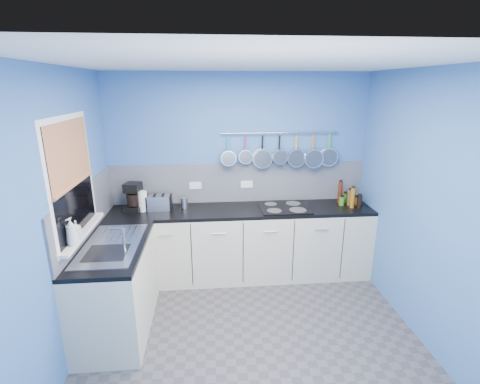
{
  "coord_description": "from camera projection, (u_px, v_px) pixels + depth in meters",
  "views": [
    {
      "loc": [
        -0.36,
        -2.79,
        2.33
      ],
      "look_at": [
        -0.05,
        0.75,
        1.25
      ],
      "focal_mm": 26.16,
      "sensor_mm": 36.0,
      "label": 1
    }
  ],
  "objects": [
    {
      "name": "condiment_4",
      "position": [
        350.0,
        197.0,
        4.36
      ],
      "size": [
        0.07,
        0.07,
        0.2
      ],
      "primitive_type": "cylinder",
      "color": "brown",
      "rests_on": "worktop_back"
    },
    {
      "name": "hob",
      "position": [
        284.0,
        207.0,
        4.28
      ],
      "size": [
        0.59,
        0.52,
        0.01
      ],
      "primitive_type": "cube",
      "color": "black",
      "rests_on": "worktop_back"
    },
    {
      "name": "pan_6",
      "position": [
        329.0,
        149.0,
        4.38
      ],
      "size": [
        0.23,
        0.06,
        0.42
      ],
      "primitive_type": null,
      "color": "silver",
      "rests_on": "pot_rail"
    },
    {
      "name": "canister",
      "position": [
        184.0,
        203.0,
        4.28
      ],
      "size": [
        0.1,
        0.1,
        0.13
      ],
      "primitive_type": "cylinder",
      "rotation": [
        0.0,
        0.0,
        -0.19
      ],
      "color": "silver",
      "rests_on": "worktop_back"
    },
    {
      "name": "wall_front",
      "position": [
        295.0,
        338.0,
        1.57
      ],
      "size": [
        3.2,
        0.02,
        2.5
      ],
      "primitive_type": "cube",
      "color": "#3C6CB3",
      "rests_on": "ground"
    },
    {
      "name": "mixer_tap",
      "position": [
        124.0,
        240.0,
        3.09
      ],
      "size": [
        0.12,
        0.08,
        0.26
      ],
      "primitive_type": null,
      "color": "silver",
      "rests_on": "worktop_left"
    },
    {
      "name": "condiment_1",
      "position": [
        345.0,
        198.0,
        4.45
      ],
      "size": [
        0.06,
        0.06,
        0.13
      ],
      "primitive_type": "cylinder",
      "color": "#265919",
      "rests_on": "worktop_back"
    },
    {
      "name": "socket_left",
      "position": [
        195.0,
        185.0,
        4.4
      ],
      "size": [
        0.15,
        0.01,
        0.09
      ],
      "primitive_type": "cube",
      "color": "white",
      "rests_on": "backsplash_back"
    },
    {
      "name": "pan_5",
      "position": [
        313.0,
        150.0,
        4.37
      ],
      "size": [
        0.24,
        0.12,
        0.43
      ],
      "primitive_type": null,
      "color": "silver",
      "rests_on": "pot_rail"
    },
    {
      "name": "condiment_2",
      "position": [
        340.0,
        192.0,
        4.43
      ],
      "size": [
        0.05,
        0.05,
        0.28
      ],
      "primitive_type": "cylinder",
      "color": "#4C190C",
      "rests_on": "worktop_back"
    },
    {
      "name": "condiment_7",
      "position": [
        353.0,
        198.0,
        4.25
      ],
      "size": [
        0.05,
        0.05,
        0.25
      ],
      "primitive_type": "cylinder",
      "color": "#8C5914",
      "rests_on": "worktop_back"
    },
    {
      "name": "wall_back",
      "position": [
        239.0,
        175.0,
        4.45
      ],
      "size": [
        3.2,
        0.02,
        2.5
      ],
      "primitive_type": "cube",
      "color": "#3C6CB3",
      "rests_on": "ground"
    },
    {
      "name": "pan_1",
      "position": [
        245.0,
        149.0,
        4.28
      ],
      "size": [
        0.18,
        0.08,
        0.37
      ],
      "primitive_type": null,
      "color": "silver",
      "rests_on": "pot_rail"
    },
    {
      "name": "condiment_6",
      "position": [
        359.0,
        202.0,
        4.26
      ],
      "size": [
        0.06,
        0.06,
        0.15
      ],
      "primitive_type": "cylinder",
      "color": "black",
      "rests_on": "worktop_back"
    },
    {
      "name": "condiment_3",
      "position": [
        356.0,
        201.0,
        4.39
      ],
      "size": [
        0.07,
        0.07,
        0.1
      ],
      "primitive_type": "cylinder",
      "color": "brown",
      "rests_on": "worktop_back"
    },
    {
      "name": "floor",
      "position": [
        252.0,
        339.0,
        3.37
      ],
      "size": [
        3.2,
        3.0,
        0.02
      ],
      "primitive_type": "cube",
      "color": "#47474C",
      "rests_on": "ground"
    },
    {
      "name": "socket_right",
      "position": [
        247.0,
        184.0,
        4.46
      ],
      "size": [
        0.15,
        0.01,
        0.09
      ],
      "primitive_type": "cube",
      "color": "white",
      "rests_on": "backsplash_back"
    },
    {
      "name": "worktop_left",
      "position": [
        112.0,
        247.0,
        3.29
      ],
      "size": [
        0.6,
        1.2,
        0.04
      ],
      "primitive_type": "cube",
      "color": "black",
      "rests_on": "cabinet_run_left"
    },
    {
      "name": "wall_left",
      "position": [
        59.0,
        223.0,
        2.87
      ],
      "size": [
        0.02,
        3.0,
        2.5
      ],
      "primitive_type": "cube",
      "color": "#3C6CB3",
      "rests_on": "ground"
    },
    {
      "name": "toaster",
      "position": [
        159.0,
        203.0,
        4.2
      ],
      "size": [
        0.29,
        0.18,
        0.18
      ],
      "primitive_type": "cube",
      "rotation": [
        0.0,
        0.0,
        0.09
      ],
      "color": "silver",
      "rests_on": "worktop_back"
    },
    {
      "name": "window_sill",
      "position": [
        83.0,
        233.0,
        3.22
      ],
      "size": [
        0.1,
        0.98,
        0.03
      ],
      "primitive_type": "cube",
      "color": "white",
      "rests_on": "wall_left"
    },
    {
      "name": "worktop_back",
      "position": [
        241.0,
        210.0,
        4.26
      ],
      "size": [
        3.2,
        0.6,
        0.04
      ],
      "primitive_type": "cube",
      "color": "black",
      "rests_on": "cabinet_run_back"
    },
    {
      "name": "backsplash_left",
      "position": [
        87.0,
        210.0,
        3.47
      ],
      "size": [
        0.02,
        1.8,
        0.5
      ],
      "primitive_type": "cube",
      "color": "#8B909E",
      "rests_on": "wall_left"
    },
    {
      "name": "coffee_maker",
      "position": [
        133.0,
        197.0,
        4.14
      ],
      "size": [
        0.23,
        0.24,
        0.34
      ],
      "primitive_type": null,
      "rotation": [
        0.0,
        0.0,
        -0.2
      ],
      "color": "black",
      "rests_on": "worktop_back"
    },
    {
      "name": "soap_bottle_a",
      "position": [
        71.0,
        231.0,
        2.91
      ],
      "size": [
        0.12,
        0.12,
        0.24
      ],
      "primitive_type": "imported",
      "rotation": [
        0.0,
        0.0,
        -0.33
      ],
      "color": "white",
      "rests_on": "window_sill"
    },
    {
      "name": "ceiling",
      "position": [
        255.0,
        61.0,
        2.64
      ],
      "size": [
        3.2,
        3.0,
        0.02
      ],
      "primitive_type": "cube",
      "color": "white",
      "rests_on": "ground"
    },
    {
      "name": "sink_unit",
      "position": [
        112.0,
        244.0,
        3.28
      ],
      "size": [
        0.5,
        0.95,
        0.01
      ],
      "primitive_type": "cube",
      "color": "silver",
      "rests_on": "worktop_left"
    },
    {
      "name": "bamboo_blind",
      "position": [
        70.0,
        153.0,
        3.01
      ],
      "size": [
        0.01,
        0.9,
        0.55
      ],
      "primitive_type": "cube",
      "color": "#B76A3D",
      "rests_on": "wall_left"
    },
    {
      "name": "cabinet_run_left",
      "position": [
        117.0,
        289.0,
        3.42
      ],
      "size": [
        0.6,
        1.2,
        0.86
      ],
      "primitive_type": "cube",
      "color": "beige",
      "rests_on": "ground"
    },
    {
      "name": "pan_3",
      "position": [
        279.0,
        148.0,
        4.32
      ],
      "size": [
        0.19,
        0.11,
        0.38
      ],
      "primitive_type": null,
      "color": "silver",
      "rests_on": "pot_rail"
    },
    {
      "name": "pan_4",
      "position": [
        296.0,
        150.0,
        4.35
      ],
      "size": [
        0.23,
        0.08,
        0.42
      ],
      "primitive_type": null,
      "color": "silver",
      "rests_on": "pot_rail"
    },
    {
      "name": "wall_right",
      "position": [
        431.0,
        211.0,
        3.14
      ],
      "size": [
        0.02,
        3.0,
        2.5
      ],
      "primitive_type": "cube",
      "color": "#3C6CB3",
      "rests_on": "ground"
    },
    {
      "name": "soap_bottle_b",
      "position": [
        76.0,
        230.0,
        3.03
      ],
      "size": [
        0.1,
        0.1,
        0.17
      ],
      "primitive_type": "imported",
      "rotation": [
        0.0,
        0.0,
        0.43
      ],
      "color": "white",
      "rests_on": "window_sill"
    },
    {
      "name": "window_frame",
      "position": [
        72.0,
        179.0,
        3.07
      ],
      "size": [
        0.01,
        1.0,
        1.1
      ],
      "primitive_type": "cube",
      "color": "white",
      "rests_on": "wall_left"
    },
    {
      "name": "pan_2",
      "position": [
        262.0,
        151.0,
        4.31
      ],
      "size": [
        0.24,
        0.07,
        0.43
      ],
      "primitive_type": null,
      "color": "silver",
      "rests_on": "pot_rail"
    },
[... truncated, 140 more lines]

